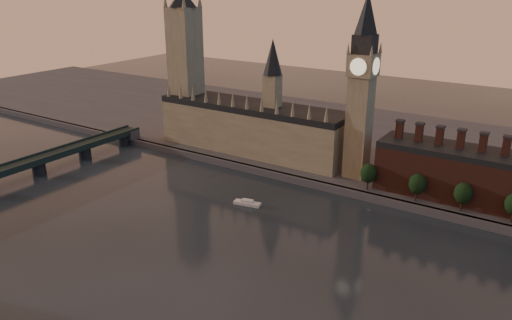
{
  "coord_description": "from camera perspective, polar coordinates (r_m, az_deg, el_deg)",
  "views": [
    {
      "loc": [
        108.91,
        -146.34,
        111.44
      ],
      "look_at": [
        -22.88,
        55.0,
        23.91
      ],
      "focal_mm": 35.0,
      "sensor_mm": 36.0,
      "label": 1
    }
  ],
  "objects": [
    {
      "name": "ground",
      "position": [
        213.76,
        -3.0,
        -11.46
      ],
      "size": [
        900.0,
        900.0,
        0.0
      ],
      "primitive_type": "plane",
      "color": "black",
      "rests_on": "ground"
    },
    {
      "name": "north_bank",
      "position": [
        359.25,
        13.94,
        1.64
      ],
      "size": [
        900.0,
        182.0,
        4.0
      ],
      "color": "#45454A",
      "rests_on": "ground"
    },
    {
      "name": "palace_of_westminster",
      "position": [
        326.12,
        -0.34,
        4.0
      ],
      "size": [
        130.0,
        30.3,
        74.0
      ],
      "color": "gray",
      "rests_on": "north_bank"
    },
    {
      "name": "victoria_tower",
      "position": [
        351.33,
        -8.07,
        11.23
      ],
      "size": [
        24.0,
        24.0,
        108.0
      ],
      "color": "gray",
      "rests_on": "north_bank"
    },
    {
      "name": "big_ben",
      "position": [
        280.13,
        12.0,
        8.31
      ],
      "size": [
        15.0,
        15.0,
        107.0
      ],
      "color": "gray",
      "rests_on": "north_bank"
    },
    {
      "name": "chimney_block",
      "position": [
        274.42,
        25.07,
        -1.93
      ],
      "size": [
        110.0,
        25.0,
        37.0
      ],
      "color": "#4F271E",
      "rests_on": "north_bank"
    },
    {
      "name": "embankment_tree_0",
      "position": [
        273.91,
        12.72,
        -1.49
      ],
      "size": [
        8.6,
        8.6,
        14.88
      ],
      "color": "black",
      "rests_on": "north_bank"
    },
    {
      "name": "embankment_tree_1",
      "position": [
        266.53,
        17.96,
        -2.61
      ],
      "size": [
        8.6,
        8.6,
        14.88
      ],
      "color": "black",
      "rests_on": "north_bank"
    },
    {
      "name": "embankment_tree_2",
      "position": [
        262.84,
        22.58,
        -3.52
      ],
      "size": [
        8.6,
        8.6,
        14.88
      ],
      "color": "black",
      "rests_on": "north_bank"
    },
    {
      "name": "westminster_bridge",
      "position": [
        317.96,
        -26.56,
        -1.31
      ],
      "size": [
        14.0,
        200.0,
        11.55
      ],
      "color": "black",
      "rests_on": "ground"
    },
    {
      "name": "river_boat",
      "position": [
        261.99,
        -1.0,
        -4.92
      ],
      "size": [
        14.88,
        6.75,
        2.87
      ],
      "rotation": [
        0.0,
        0.0,
        0.19
      ],
      "color": "silver",
      "rests_on": "ground"
    }
  ]
}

